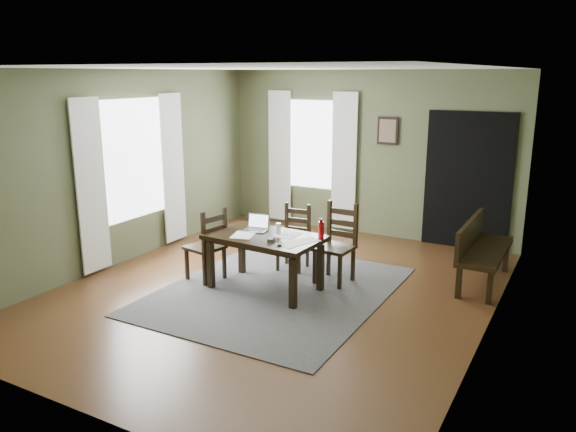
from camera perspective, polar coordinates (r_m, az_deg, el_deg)
The scene contains 25 objects.
ground at distance 7.09m, azimuth -1.18°, elevation -7.64°, with size 5.00×6.00×0.01m.
room_shell at distance 6.63m, azimuth -1.26°, elevation 7.02°, with size 5.02×6.02×2.71m.
rug at distance 7.08m, azimuth -1.18°, elevation -7.56°, with size 2.60×3.20×0.01m.
dining_table at distance 6.93m, azimuth -2.35°, elevation -2.65°, with size 1.44×0.92×0.70m.
chair_end at distance 7.34m, azimuth -8.16°, elevation -3.01°, with size 0.50×0.50×0.97m.
chair_back_left at distance 7.74m, azimuth 0.63°, elevation -2.25°, with size 0.43×0.43×0.89m.
chair_back_right at distance 7.26m, azimuth 4.96°, elevation -2.89°, with size 0.48×0.48×1.02m.
bench at distance 7.58m, azimuth 18.91°, elevation -2.92°, with size 0.47×1.48×0.83m.
laptop at distance 7.13m, azimuth -3.17°, elevation -1.02°, with size 0.32×0.27×0.20m.
computer_mouse at distance 6.65m, azimuth -1.71°, elevation -2.42°, with size 0.06×0.11×0.04m, color #3F3F42.
tv_remote at distance 6.53m, azimuth -0.83°, elevation -2.81°, with size 0.05×0.16×0.02m, color black.
drinking_glass at distance 6.92m, azimuth -0.98°, elevation -1.29°, with size 0.06×0.06×0.14m, color silver.
water_bottle at distance 6.74m, azimuth 3.38°, elevation -1.38°, with size 0.08×0.08×0.24m.
paper_a at distance 6.92m, azimuth -4.56°, elevation -1.93°, with size 0.26×0.33×0.00m, color white.
paper_b at distance 6.56m, azimuth 0.42°, elevation -2.82°, with size 0.25×0.32×0.00m, color white.
paper_c at distance 6.91m, azimuth 0.01°, elevation -1.91°, with size 0.25×0.33×0.00m, color white.
paper_d at distance 6.68m, azimuth 1.95°, elevation -2.51°, with size 0.21×0.27×0.00m, color white.
window_left at distance 8.32m, azimuth -15.49°, elevation 5.56°, with size 0.01×1.30×1.70m.
window_back at distance 9.74m, azimuth 2.43°, elevation 7.27°, with size 1.00×0.01×1.50m.
curtain_left_near at distance 7.79m, azimuth -19.39°, elevation 2.81°, with size 0.03×0.48×2.30m.
curtain_left_far at distance 8.94m, azimuth -11.60°, elevation 4.74°, with size 0.03×0.48×2.30m.
curtain_back_left at distance 10.03m, azimuth -0.85°, elevation 6.05°, with size 0.44×0.03×2.30m.
curtain_back_right at distance 9.49m, azimuth 5.71°, elevation 5.50°, with size 0.44×0.03×2.30m.
framed_picture at distance 9.18m, azimuth 10.09°, elevation 8.52°, with size 0.34×0.03×0.44m.
doorway_back at distance 8.95m, azimuth 17.80°, elevation 3.38°, with size 1.30×0.03×2.10m.
Camera 1 is at (3.29, -5.69, 2.65)m, focal length 35.00 mm.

